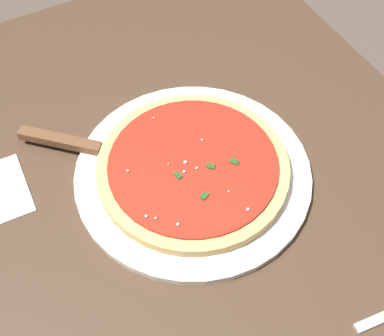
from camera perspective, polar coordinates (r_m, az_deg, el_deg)
name	(u,v)px	position (r m, az deg, el deg)	size (l,w,h in m)	color
ground_plane	(187,333)	(1.47, -0.51, -17.63)	(5.00, 5.00, 0.00)	brown
restaurant_table	(185,217)	(0.91, -0.79, -5.41)	(0.90, 0.77, 0.77)	black
serving_plate	(192,174)	(0.76, 0.00, -0.64)	(0.34, 0.34, 0.01)	white
pizza	(192,168)	(0.75, 0.00, 0.05)	(0.28, 0.28, 0.02)	#DBB26B
pizza_server	(85,147)	(0.79, -11.61, 2.30)	(0.18, 0.19, 0.01)	silver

